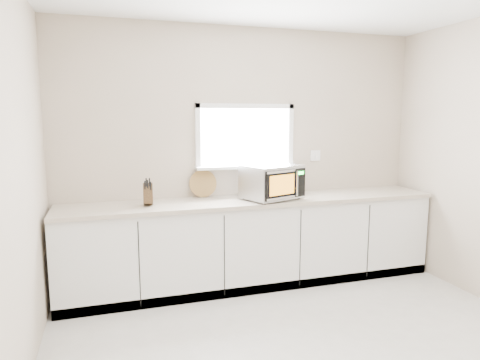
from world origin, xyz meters
name	(u,v)px	position (x,y,z in m)	size (l,w,h in m)	color
back_wall	(245,154)	(0.00, 2.00, 1.36)	(4.00, 0.17, 2.70)	beige
cabinets	(253,243)	(0.00, 1.70, 0.44)	(3.92, 0.60, 0.88)	white
countertop	(254,201)	(0.00, 1.69, 0.90)	(3.92, 0.64, 0.04)	#BEB29D
microwave	(272,181)	(0.17, 1.62, 1.11)	(0.66, 0.59, 0.35)	black
knife_block	(148,193)	(-1.08, 1.67, 1.04)	(0.11, 0.20, 0.27)	#4F381C
cutting_board	(203,183)	(-0.48, 1.94, 1.06)	(0.29, 0.29, 0.02)	olive
coffee_grinder	(270,187)	(0.19, 1.72, 1.03)	(0.16, 0.16, 0.22)	#B4B7BC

